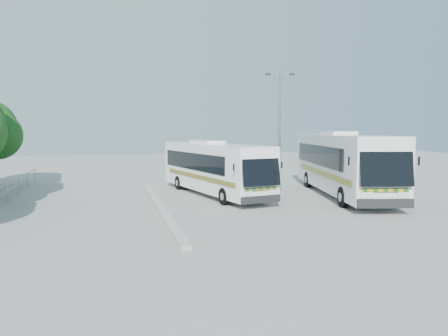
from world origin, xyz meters
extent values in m
plane|color=#969691|center=(0.00, 0.00, 0.00)|extent=(100.00, 100.00, 0.00)
cube|color=#B2B2AD|center=(-2.30, 2.00, 0.07)|extent=(0.40, 16.00, 0.15)
cylinder|color=gray|center=(-10.00, 14.00, 0.50)|extent=(0.06, 0.06, 1.00)
cube|color=white|center=(1.26, 5.49, 1.66)|extent=(4.41, 10.88, 2.71)
cube|color=black|center=(2.38, 0.26, 2.00)|extent=(2.08, 0.83, 1.72)
cube|color=black|center=(0.04, 5.77, 2.00)|extent=(1.84, 8.34, 0.98)
cube|color=black|center=(2.24, 6.24, 2.00)|extent=(1.84, 8.34, 0.98)
cube|color=#0B5229|center=(0.21, 4.99, 1.15)|extent=(1.97, 9.03, 0.25)
cylinder|color=black|center=(1.00, 1.89, 0.44)|extent=(0.45, 0.92, 0.89)
cylinder|color=black|center=(2.96, 2.31, 0.44)|extent=(0.45, 0.92, 0.89)
cylinder|color=black|center=(-0.36, 8.22, 0.44)|extent=(0.45, 0.92, 0.89)
cylinder|color=black|center=(1.60, 8.65, 0.44)|extent=(0.45, 0.92, 0.89)
cube|color=white|center=(8.53, 3.41, 1.95)|extent=(5.23, 12.75, 3.17)
cube|color=black|center=(7.18, -2.72, 2.34)|extent=(2.44, 0.98, 2.02)
cube|color=black|center=(7.37, 4.30, 2.34)|extent=(2.20, 9.76, 1.14)
cube|color=black|center=(9.95, 3.73, 2.34)|extent=(2.20, 9.76, 1.14)
cube|color=#0D5C17|center=(7.17, 3.39, 1.35)|extent=(2.36, 10.57, 0.29)
cylinder|color=black|center=(6.51, -0.30, 0.52)|extent=(0.53, 1.08, 1.04)
cylinder|color=black|center=(8.80, -0.81, 0.52)|extent=(0.53, 1.08, 1.04)
cylinder|color=black|center=(8.14, 7.11, 0.52)|extent=(0.53, 1.08, 1.04)
cylinder|color=black|center=(10.44, 6.61, 0.52)|extent=(0.53, 1.08, 1.04)
cylinder|color=gray|center=(5.79, 6.42, 3.76)|extent=(0.18, 0.18, 7.53)
cylinder|color=gray|center=(5.79, 6.42, 7.34)|extent=(1.49, 0.39, 0.08)
cube|color=black|center=(5.05, 6.58, 7.29)|extent=(0.36, 0.23, 0.11)
cube|color=black|center=(6.53, 6.26, 7.29)|extent=(0.36, 0.23, 0.11)
camera|label=1|loc=(-4.58, -19.45, 3.84)|focal=35.00mm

